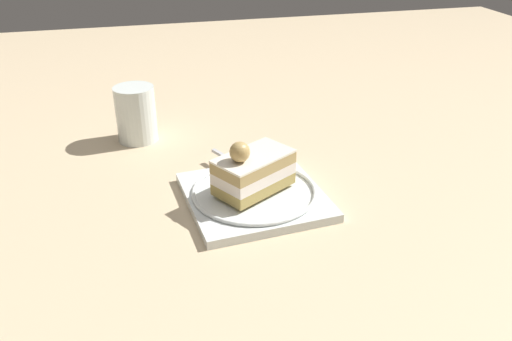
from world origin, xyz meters
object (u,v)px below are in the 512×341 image
dessert_plate (256,195)px  drink_glass_near (136,116)px  cake_slice (253,171)px  fork (235,163)px

dessert_plate → drink_glass_near: 0.30m
cake_slice → drink_glass_near: bearing=30.4°
cake_slice → fork: (0.08, 0.01, -0.03)m
dessert_plate → fork: 0.09m
dessert_plate → drink_glass_near: bearing=30.7°
cake_slice → drink_glass_near: (0.25, 0.15, -0.00)m
dessert_plate → cake_slice: 0.04m
cake_slice → fork: size_ratio=1.24×
dessert_plate → drink_glass_near: (0.26, 0.15, 0.04)m
cake_slice → fork: bearing=6.9°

